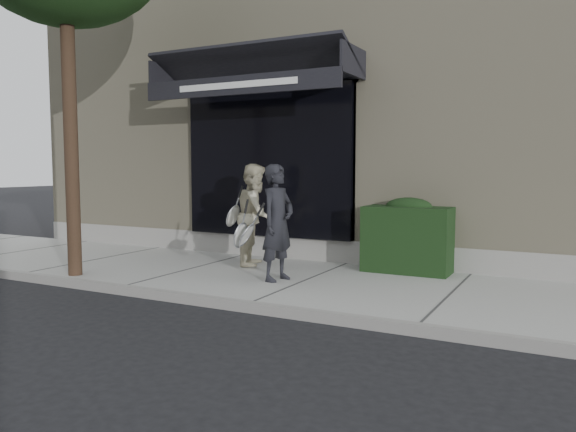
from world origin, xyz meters
The scene contains 7 objects.
ground centered at (0.00, 0.00, 0.00)m, with size 80.00×80.00×0.00m, color black.
sidewalk centered at (0.00, 0.00, 0.06)m, with size 20.00×3.00×0.12m, color #9F9F99.
curb centered at (0.00, -1.55, 0.07)m, with size 20.00×0.10×0.14m, color gray.
building_facade centered at (-0.01, 4.96, 2.74)m, with size 14.30×8.04×5.64m.
hedge centered at (1.10, 1.25, 0.66)m, with size 1.30×0.70×1.14m.
pedestrian_front centered at (-0.35, -0.26, 0.94)m, with size 0.77×0.82×1.64m.
pedestrian_back centered at (-1.27, 0.69, 0.94)m, with size 0.85×0.96×1.65m.
Camera 1 is at (3.41, -7.12, 1.72)m, focal length 35.00 mm.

